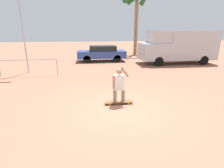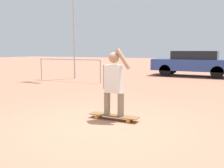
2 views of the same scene
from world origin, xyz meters
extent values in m
plane|color=#A36B51|center=(0.00, 0.00, 0.00)|extent=(80.00, 80.00, 0.00)
cube|color=brown|center=(0.01, 0.53, 0.09)|extent=(1.12, 0.24, 0.02)
cylinder|color=orange|center=(-0.37, 0.43, 0.04)|extent=(0.08, 0.03, 0.08)
cylinder|color=orange|center=(-0.37, 0.63, 0.04)|extent=(0.08, 0.03, 0.08)
cylinder|color=orange|center=(0.39, 0.43, 0.04)|extent=(0.08, 0.03, 0.08)
cylinder|color=orange|center=(0.39, 0.63, 0.04)|extent=(0.08, 0.03, 0.08)
cylinder|color=gray|center=(-0.16, 0.53, 0.35)|extent=(0.14, 0.14, 0.50)
cylinder|color=gray|center=(0.17, 0.53, 0.35)|extent=(0.14, 0.14, 0.50)
cube|color=silver|center=(0.01, 0.53, 0.89)|extent=(0.36, 0.22, 0.59)
sphere|color=#A37556|center=(0.01, 0.53, 1.34)|extent=(0.23, 0.23, 0.23)
cylinder|color=#A37556|center=(-0.20, 0.53, 0.93)|extent=(0.09, 0.09, 0.52)
cylinder|color=#A37556|center=(0.22, 0.53, 1.32)|extent=(0.34, 0.09, 0.44)
cylinder|color=black|center=(4.53, 7.69, 0.38)|extent=(0.77, 0.28, 0.77)
cylinder|color=black|center=(4.53, 9.68, 0.38)|extent=(0.77, 0.28, 0.77)
cylinder|color=black|center=(8.50, 7.69, 0.38)|extent=(0.77, 0.28, 0.77)
cylinder|color=black|center=(8.50, 9.68, 0.38)|extent=(0.77, 0.28, 0.77)
cube|color=#BCBCC1|center=(4.44, 8.69, 1.08)|extent=(2.24, 2.27, 1.39)
cube|color=black|center=(3.99, 8.69, 1.36)|extent=(0.04, 1.93, 0.70)
cube|color=#BCBCC1|center=(7.64, 8.69, 1.59)|extent=(4.16, 2.27, 2.42)
cube|color=#BCBCC1|center=(4.77, 8.69, 2.29)|extent=(1.57, 2.09, 1.02)
cylinder|color=black|center=(-1.27, 9.89, 0.34)|extent=(0.67, 0.22, 0.67)
cylinder|color=black|center=(-1.27, 11.50, 0.34)|extent=(0.67, 0.22, 0.67)
cylinder|color=black|center=(1.48, 9.89, 0.34)|extent=(0.67, 0.22, 0.67)
cylinder|color=black|center=(1.48, 11.50, 0.34)|extent=(0.67, 0.22, 0.67)
cube|color=#2D4793|center=(0.10, 10.70, 0.66)|extent=(4.44, 1.84, 0.64)
cube|color=black|center=(0.22, 10.70, 1.21)|extent=(2.44, 1.62, 0.47)
cylinder|color=#8E704C|center=(4.47, 14.88, 3.33)|extent=(0.40, 0.40, 6.67)
cylinder|color=#B7B7BC|center=(-5.28, 6.68, 3.98)|extent=(0.09, 0.09, 7.96)
cylinder|color=#99999E|center=(-4.89, 5.64, 1.05)|extent=(3.47, 0.05, 0.05)
cylinder|color=#99999E|center=(-6.63, 5.64, 0.53)|extent=(0.04, 0.04, 1.05)
cylinder|color=#99999E|center=(-3.16, 5.64, 0.53)|extent=(0.04, 0.04, 1.05)
camera|label=1|loc=(-1.13, -5.81, 2.84)|focal=28.00mm
camera|label=2|loc=(2.31, -4.21, 1.50)|focal=40.00mm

